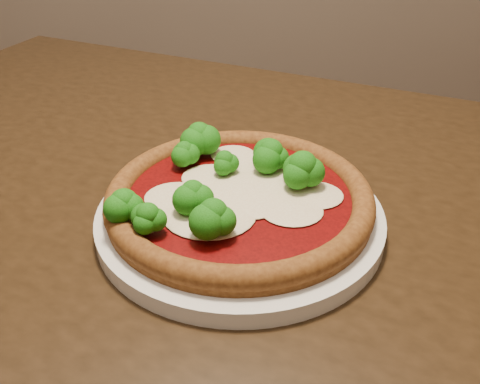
{
  "coord_description": "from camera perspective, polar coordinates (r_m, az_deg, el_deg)",
  "views": [
    {
      "loc": [
        0.25,
        -0.35,
        1.08
      ],
      "look_at": [
        0.24,
        0.11,
        0.79
      ],
      "focal_mm": 40.0,
      "sensor_mm": 36.0,
      "label": 1
    }
  ],
  "objects": [
    {
      "name": "dining_table",
      "position": [
        0.66,
        -2.4,
        -7.75
      ],
      "size": [
        1.5,
        1.27,
        0.75
      ],
      "rotation": [
        0.0,
        0.0,
        -0.4
      ],
      "color": "black",
      "rests_on": "floor"
    },
    {
      "name": "plate",
      "position": [
        0.56,
        -0.0,
        -2.67
      ],
      "size": [
        0.3,
        0.3,
        0.02
      ],
      "primitive_type": "cylinder",
      "color": "silver",
      "rests_on": "dining_table"
    },
    {
      "name": "pizza",
      "position": [
        0.55,
        -0.33,
        -0.16
      ],
      "size": [
        0.28,
        0.28,
        0.06
      ],
      "rotation": [
        0.0,
        0.0,
        0.05
      ],
      "color": "brown",
      "rests_on": "plate"
    }
  ]
}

